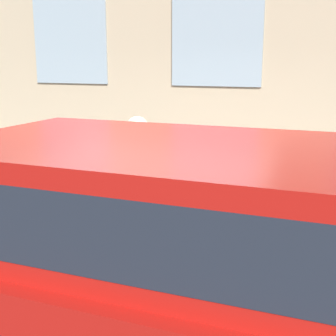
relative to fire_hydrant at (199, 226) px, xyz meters
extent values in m
plane|color=#2D2D30|center=(-0.38, 0.57, -0.61)|extent=(80.00, 80.00, 0.00)
cube|color=gray|center=(1.03, 0.57, -0.53)|extent=(2.84, 60.00, 0.17)
cube|color=#8C9EA8|center=(2.43, 0.57, 2.22)|extent=(0.03, 1.37, 1.86)
cube|color=#8C9EA8|center=(2.43, 3.06, 2.22)|extent=(0.03, 1.37, 1.86)
cylinder|color=gray|center=(0.00, 0.00, -0.42)|extent=(0.33, 0.33, 0.04)
cylinder|color=gray|center=(0.00, 0.00, -0.08)|extent=(0.25, 0.25, 0.73)
sphere|color=slate|center=(0.00, 0.00, 0.29)|extent=(0.26, 0.26, 0.26)
cylinder|color=black|center=(0.00, 0.00, 0.37)|extent=(0.09, 0.09, 0.10)
cylinder|color=gray|center=(0.00, -0.17, 0.01)|extent=(0.09, 0.10, 0.09)
cylinder|color=gray|center=(0.00, 0.17, 0.01)|extent=(0.09, 0.10, 0.09)
cylinder|color=navy|center=(0.01, 0.73, -0.08)|extent=(0.11, 0.11, 0.74)
cylinder|color=navy|center=(0.16, 0.73, -0.08)|extent=(0.11, 0.11, 0.74)
cube|color=#72288C|center=(0.08, 0.73, 0.57)|extent=(0.20, 0.14, 0.55)
cylinder|color=#72288C|center=(-0.06, 0.73, 0.58)|extent=(0.09, 0.09, 0.52)
cylinder|color=#72288C|center=(0.22, 0.73, 0.58)|extent=(0.09, 0.09, 0.52)
sphere|color=beige|center=(0.08, 0.73, 0.97)|extent=(0.25, 0.25, 0.25)
cylinder|color=black|center=(-1.04, 1.06, -0.23)|extent=(0.24, 0.75, 0.75)
cube|color=#A5140F|center=(-1.83, -0.29, 0.17)|extent=(1.83, 4.36, 0.80)
cube|color=#A5140F|center=(-1.83, -0.39, 0.88)|extent=(1.61, 2.70, 0.63)
cube|color=#1E232D|center=(-1.83, -0.39, 0.88)|extent=(1.62, 2.48, 0.40)
camera|label=1|loc=(-4.36, -1.39, 1.67)|focal=50.00mm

